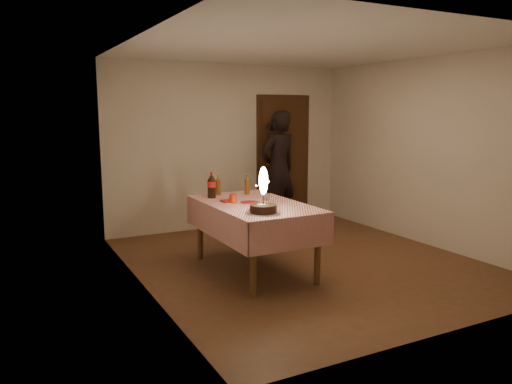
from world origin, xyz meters
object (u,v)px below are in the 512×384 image
cola_bottle (212,186)px  amber_bottle_right (247,185)px  clear_cup (267,196)px  photographer (278,169)px  dining_table (254,212)px  red_cup (233,199)px  red_plate (250,202)px  birthday_cake (263,202)px  amber_bottle_left (218,186)px

cola_bottle → amber_bottle_right: cola_bottle is taller
clear_cup → photographer: photographer is taller
dining_table → photographer: 2.34m
red_cup → photographer: (1.60, 1.73, 0.08)m
red_plate → clear_cup: 0.26m
red_plate → photographer: bearing=51.8°
red_plate → cola_bottle: (-0.27, 0.50, 0.15)m
cola_bottle → birthday_cake: bearing=-83.4°
red_cup → amber_bottle_left: (0.07, 0.58, 0.07)m
dining_table → cola_bottle: bearing=118.9°
amber_bottle_left → photographer: size_ratio=0.14×
dining_table → amber_bottle_left: bearing=101.4°
dining_table → clear_cup: size_ratio=19.11×
dining_table → photographer: bearing=53.1°
clear_cup → photographer: bearing=56.3°
red_cup → amber_bottle_right: (0.40, 0.44, 0.07)m
dining_table → clear_cup: (0.22, 0.10, 0.15)m
amber_bottle_right → photographer: 1.76m
dining_table → amber_bottle_right: (0.20, 0.57, 0.23)m
cola_bottle → amber_bottle_left: bearing=46.1°
dining_table → birthday_cake: bearing=-107.5°
amber_bottle_left → cola_bottle: bearing=-133.9°
red_cup → cola_bottle: 0.44m
red_plate → cola_bottle: size_ratio=0.69×
red_plate → cola_bottle: 0.59m
amber_bottle_left → dining_table: bearing=-78.6°
red_plate → photographer: 2.31m
amber_bottle_left → amber_bottle_right: size_ratio=1.00×
red_plate → amber_bottle_left: (-0.11, 0.67, 0.11)m
cola_bottle → amber_bottle_right: bearing=3.1°
birthday_cake → clear_cup: birthday_cake is taller
dining_table → amber_bottle_right: bearing=71.2°
red_cup → photographer: bearing=47.2°
dining_table → red_plate: size_ratio=7.82×
dining_table → photographer: photographer is taller
clear_cup → amber_bottle_right: size_ratio=0.35×
cola_bottle → amber_bottle_right: (0.50, 0.03, -0.03)m
birthday_cake → clear_cup: (0.39, 0.65, -0.07)m
red_cup → amber_bottle_left: amber_bottle_left is taller
clear_cup → amber_bottle_right: 0.48m
clear_cup → birthday_cake: bearing=-121.2°
clear_cup → cola_bottle: cola_bottle is taller
red_cup → amber_bottle_right: size_ratio=0.39×
birthday_cake → amber_bottle_right: birthday_cake is taller
birthday_cake → red_cup: birthday_cake is taller
dining_table → amber_bottle_right: size_ratio=6.75×
dining_table → red_cup: 0.29m
dining_table → amber_bottle_right: 0.65m
clear_cup → amber_bottle_left: size_ratio=0.35×
red_cup → cola_bottle: size_ratio=0.31×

